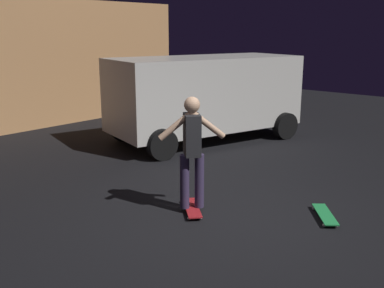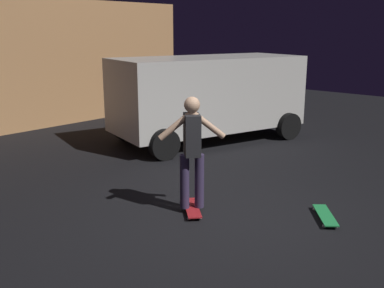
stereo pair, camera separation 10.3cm
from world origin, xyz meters
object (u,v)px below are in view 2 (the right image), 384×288
object	(u,v)px
skateboard_ridden	(192,208)
skater	(192,145)
parked_van	(208,93)
skateboard_spare	(325,215)

from	to	relation	value
skateboard_ridden	skater	distance (m)	0.98
parked_van	skater	distance (m)	4.58
skateboard_spare	skater	size ratio (longest dim) A/B	0.44
parked_van	skateboard_spare	bearing A→B (deg)	-120.27
parked_van	skateboard_ridden	bearing A→B (deg)	-142.79
skater	skateboard_spare	bearing A→B (deg)	-55.97
skateboard_ridden	skateboard_spare	bearing A→B (deg)	-55.97
parked_van	skateboard_ridden	xyz separation A→B (m)	(-3.65, -2.77, -1.11)
skateboard_spare	skateboard_ridden	bearing A→B (deg)	124.03
skateboard_ridden	skater	bearing A→B (deg)	-90.00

